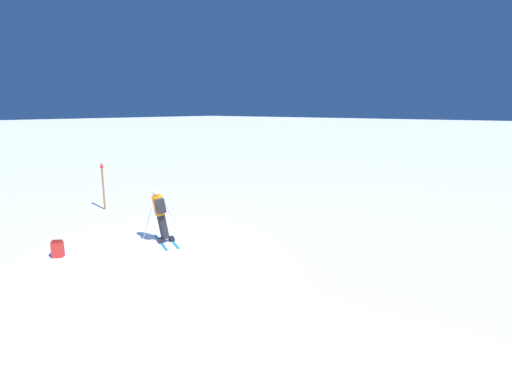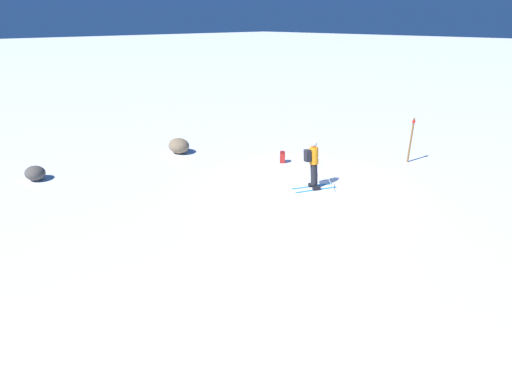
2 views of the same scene
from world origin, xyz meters
The scene contains 4 objects.
ground_plane centered at (0.00, 0.00, 0.00)m, with size 300.00×300.00×0.00m, color white.
skier centered at (-0.30, -0.04, 1.02)m, with size 1.38×1.73×1.83m.
spare_backpack centered at (2.38, -1.34, 0.24)m, with size 0.37×0.37×0.50m.
trail_marker centered at (-1.48, -5.40, 1.08)m, with size 0.13×0.13×1.98m.
Camera 1 is at (7.22, 9.98, 4.22)m, focal length 28.00 mm.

